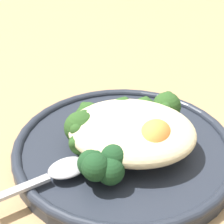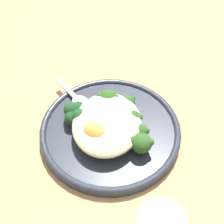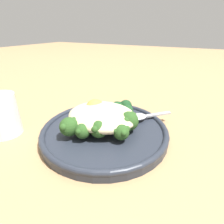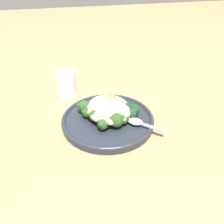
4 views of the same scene
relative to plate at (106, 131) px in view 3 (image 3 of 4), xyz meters
name	(u,v)px [view 3 (image 3 of 4)]	position (x,y,z in m)	size (l,w,h in m)	color
ground_plane	(101,139)	(0.00, -0.02, -0.01)	(4.00, 4.00, 0.00)	#9E7A51
plate	(106,131)	(0.00, 0.00, 0.00)	(0.26, 0.26, 0.02)	#232833
quinoa_mound	(102,116)	(-0.01, 0.00, 0.03)	(0.15, 0.12, 0.04)	beige
broccoli_stalk_0	(73,126)	(-0.04, -0.05, 0.03)	(0.04, 0.09, 0.04)	#8EB25B
broccoli_stalk_1	(85,128)	(-0.02, -0.04, 0.02)	(0.05, 0.10, 0.03)	#8EB25B
broccoli_stalk_2	(97,125)	(0.00, -0.03, 0.02)	(0.09, 0.09, 0.03)	#8EB25B
broccoli_stalk_3	(111,128)	(0.02, -0.02, 0.02)	(0.11, 0.06, 0.03)	#8EB25B
broccoli_stalk_4	(123,121)	(0.04, 0.01, 0.03)	(0.13, 0.04, 0.04)	#8EB25B
broccoli_stalk_5	(118,118)	(0.02, 0.02, 0.02)	(0.11, 0.06, 0.03)	#8EB25B
sweet_potato_chunk_0	(93,116)	(-0.03, 0.00, 0.03)	(0.06, 0.05, 0.03)	orange
sweet_potato_chunk_1	(95,109)	(-0.04, 0.02, 0.03)	(0.05, 0.04, 0.05)	orange
kale_tuft	(122,109)	(0.01, 0.06, 0.03)	(0.05, 0.05, 0.03)	#193D1E
spoon	(141,116)	(0.05, 0.07, 0.01)	(0.09, 0.09, 0.01)	#A3A3A8
water_glass	(2,115)	(-0.19, -0.09, 0.03)	(0.06, 0.06, 0.09)	silver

